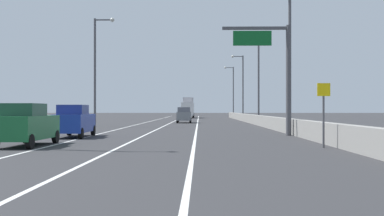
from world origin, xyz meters
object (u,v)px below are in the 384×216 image
Objects in this scene: lamp_post_right_third at (257,73)px; car_blue_1 at (74,121)px; lamp_post_right_second at (287,52)px; lamp_post_right_fifth at (232,88)px; lamp_post_right_fourth at (242,83)px; car_gray_2 at (184,115)px; lamp_post_left_mid at (97,65)px; car_green_0 at (27,125)px; box_truck at (188,108)px; speed_advisory_sign at (324,110)px; overhead_sign_gantry at (278,66)px.

lamp_post_right_third is 34.45m from car_blue_1.
lamp_post_right_fifth is (0.20, 67.01, 0.00)m from lamp_post_right_second.
car_gray_2 is (-9.37, -20.86, -5.36)m from lamp_post_right_fourth.
lamp_post_right_fourth is at bearing 62.37° from lamp_post_left_mid.
car_green_0 is 74.10m from box_truck.
lamp_post_right_third reaches higher than car_blue_1.
lamp_post_left_mid reaches higher than car_gray_2.
car_gray_2 is (-9.07, 23.81, -5.36)m from lamp_post_right_second.
speed_advisory_sign is 31.65m from lamp_post_left_mid.
overhead_sign_gantry is 1.58× the size of car_green_0.
car_green_0 is at bearing -104.68° from lamp_post_right_fourth.
box_truck reaches higher than car_blue_1.
overhead_sign_gantry is 1.57× the size of car_blue_1.
lamp_post_left_mid is (-15.88, 16.50, 1.65)m from overhead_sign_gantry.
lamp_post_right_third is 2.35× the size of car_blue_1.
lamp_post_left_mid is 2.35× the size of car_blue_1.
car_blue_1 is 1.08× the size of car_gray_2.
car_gray_2 is 0.51× the size of box_truck.
lamp_post_left_mid is 1.30× the size of box_truck.
lamp_post_right_second is at bearing 28.19° from car_blue_1.
car_gray_2 is at bearing -102.11° from lamp_post_right_fifth.
lamp_post_right_third is 1.30× the size of box_truck.
lamp_post_left_mid is at bearing 97.88° from car_blue_1.
lamp_post_right_fourth is at bearing -89.75° from lamp_post_right_fifth.
box_truck is at bearing 90.60° from car_gray_2.
speed_advisory_sign is at bearing -83.78° from box_truck.
lamp_post_right_fifth is at bearing 78.52° from car_blue_1.
overhead_sign_gantry is 2.50× the size of speed_advisory_sign.
lamp_post_right_fourth is 62.27m from car_green_0.
car_blue_1 is 66.81m from box_truck.
lamp_post_right_fifth is 1.30× the size of box_truck.
car_green_0 is (-15.63, -82.35, -5.35)m from lamp_post_right_fifth.
box_truck is (-8.15, 74.77, 0.17)m from speed_advisory_sign.
box_truck is (-9.44, 58.51, -4.45)m from lamp_post_right_second.
overhead_sign_gantry is 6.49m from lamp_post_right_second.
car_green_0 is 0.99× the size of car_blue_1.
overhead_sign_gantry is 10.65m from speed_advisory_sign.
speed_advisory_sign is at bearing -92.29° from lamp_post_right_third.
lamp_post_right_third is 2.54× the size of car_gray_2.
lamp_post_right_fourth is 2.37× the size of car_green_0.
lamp_post_right_fourth is 38.61m from lamp_post_left_mid.
lamp_post_right_second is 26.04m from car_gray_2.
car_blue_1 is (-13.31, -2.03, -3.70)m from overhead_sign_gantry.
lamp_post_right_fourth is 22.34m from lamp_post_right_fifth.
lamp_post_right_fifth reaches higher than box_truck.
car_blue_1 is (2.56, -18.53, -5.35)m from lamp_post_left_mid.
lamp_post_right_second is 22.34m from lamp_post_right_third.
lamp_post_right_third reaches higher than speed_advisory_sign.
overhead_sign_gantry reaches higher than car_gray_2.
speed_advisory_sign is 0.63× the size of car_green_0.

